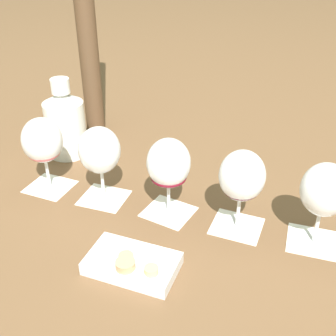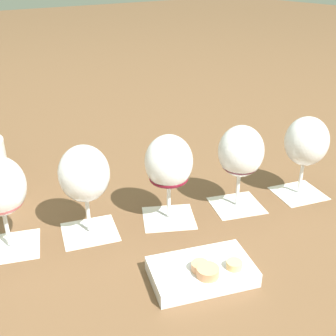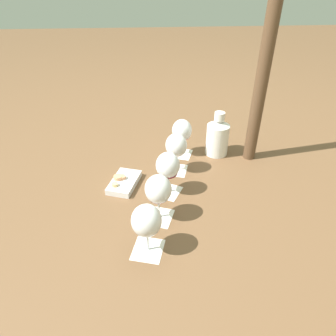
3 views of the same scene
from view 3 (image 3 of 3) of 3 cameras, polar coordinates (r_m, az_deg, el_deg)
The scene contains 14 objects.
ground_plane at distance 1.16m, azimuth -0.03°, elevation -4.53°, with size 8.00×8.00×0.00m, color brown.
tasting_card_0 at distance 1.39m, azimuth 2.55°, elevation 2.73°, with size 0.12×0.12×0.00m.
tasting_card_1 at distance 1.28m, azimuth 1.50°, elevation -0.37°, with size 0.12×0.11×0.00m.
tasting_card_2 at distance 1.16m, azimuth -0.12°, elevation -4.35°, with size 0.13×0.13×0.00m.
tasting_card_3 at distance 1.05m, azimuth -1.75°, elevation -9.27°, with size 0.12×0.12×0.00m.
tasting_card_4 at distance 0.95m, azimuth -3.84°, elevation -15.24°, with size 0.12×0.11×0.00m.
wine_glass_0 at distance 1.34m, azimuth 2.67°, elevation 6.87°, with size 0.09×0.09×0.17m.
wine_glass_1 at distance 1.22m, azimuth 1.58°, elevation 4.02°, with size 0.09×0.09×0.17m.
wine_glass_2 at distance 1.10m, azimuth -0.13°, elevation 0.32°, with size 0.09×0.09×0.17m.
wine_glass_3 at distance 0.98m, azimuth -1.86°, elevation -4.42°, with size 0.09×0.09×0.17m.
wine_glass_4 at distance 0.87m, azimuth -4.11°, elevation -10.33°, with size 0.09×0.09×0.17m.
ceramic_vase at distance 1.37m, azimuth 9.43°, elevation 5.97°, with size 0.10×0.10×0.20m.
snack_dish at distance 1.20m, azimuth -8.43°, elevation -2.66°, with size 0.18×0.14×0.04m.
umbrella_pole at distance 1.27m, azimuth 17.71°, elevation 17.19°, with size 0.05×0.05×0.78m.
Camera 3 is at (0.91, -0.07, 0.71)m, focal length 32.00 mm.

